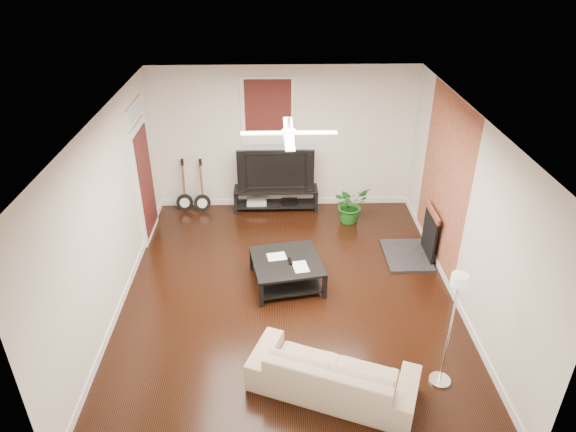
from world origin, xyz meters
name	(u,v)px	position (x,y,z in m)	size (l,w,h in m)	color
room	(289,214)	(0.00, 0.00, 1.40)	(5.01, 6.01, 2.81)	black
brick_accent	(444,182)	(2.49, 1.00, 1.40)	(0.02, 2.20, 2.80)	#9D4932
fireplace	(418,233)	(2.20, 1.00, 0.46)	(0.80, 1.10, 0.92)	black
window_back	(268,112)	(-0.30, 2.97, 1.95)	(1.00, 0.06, 1.30)	#3C1410
door_left	(144,171)	(-2.46, 1.90, 1.25)	(0.08, 1.00, 2.50)	white
tv_stand	(276,199)	(-0.17, 2.78, 0.23)	(1.64, 0.44, 0.46)	black
tv	(276,168)	(-0.17, 2.80, 0.88)	(1.47, 0.19, 0.85)	black
coffee_table	(287,272)	(-0.02, 0.28, 0.22)	(1.03, 1.03, 0.43)	black
sofa	(333,372)	(0.47, -1.90, 0.29)	(1.98, 0.77, 0.58)	tan
floor_lamp	(449,331)	(1.82, -1.80, 0.81)	(0.27, 0.27, 1.62)	silver
potted_plant	(350,204)	(1.23, 2.25, 0.36)	(0.65, 0.56, 0.72)	#1B611B
guitar_left	(183,187)	(-1.98, 2.75, 0.53)	(0.33, 0.23, 1.06)	black
guitar_right	(201,187)	(-1.63, 2.72, 0.53)	(0.33, 0.23, 1.06)	black
ceiling_fan	(289,133)	(0.00, 0.00, 2.60)	(1.24, 1.24, 0.32)	white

